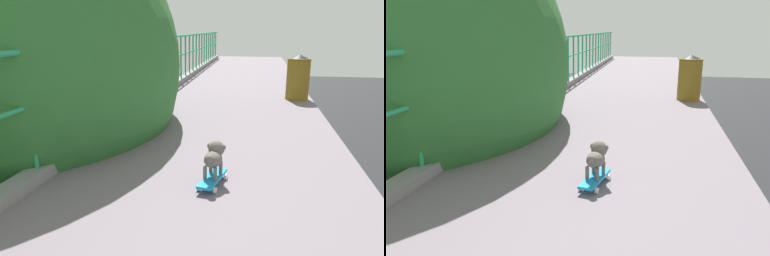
{
  "view_description": "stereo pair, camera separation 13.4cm",
  "coord_description": "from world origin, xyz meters",
  "views": [
    {
      "loc": [
        1.85,
        -0.83,
        7.51
      ],
      "look_at": [
        1.08,
        3.44,
        6.31
      ],
      "focal_mm": 33.99,
      "sensor_mm": 36.0,
      "label": 1
    },
    {
      "loc": [
        1.99,
        -0.8,
        7.51
      ],
      "look_at": [
        1.08,
        3.44,
        6.31
      ],
      "focal_mm": 33.99,
      "sensor_mm": 36.0,
      "label": 2
    }
  ],
  "objects": [
    {
      "name": "car_yellow_cab_fifth",
      "position": [
        -4.96,
        10.88,
        0.66
      ],
      "size": [
        1.96,
        3.85,
        1.55
      ],
      "color": "yellow",
      "rests_on": "ground"
    },
    {
      "name": "small_dog",
      "position": [
        1.48,
        2.43,
        6.33
      ],
      "size": [
        0.22,
        0.37,
        0.33
      ],
      "color": "#665E58",
      "rests_on": "toy_skateboard"
    },
    {
      "name": "city_bus",
      "position": [
        -8.95,
        19.94,
        1.87
      ],
      "size": [
        2.73,
        10.45,
        3.3
      ],
      "color": "beige",
      "rests_on": "ground"
    },
    {
      "name": "litter_bin",
      "position": [
        2.68,
        6.99,
        6.52
      ],
      "size": [
        0.48,
        0.48,
        0.93
      ],
      "color": "brown",
      "rests_on": "overpass_deck"
    },
    {
      "name": "toy_skateboard",
      "position": [
        1.47,
        2.37,
        6.11
      ],
      "size": [
        0.26,
        0.53,
        0.08
      ],
      "color": "#178CD8",
      "rests_on": "overpass_deck"
    }
  ]
}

